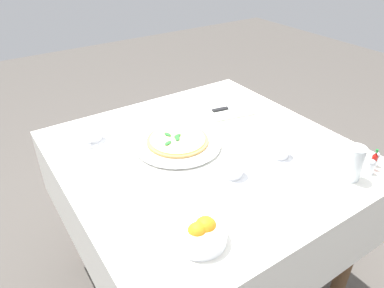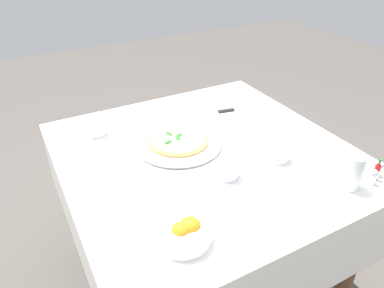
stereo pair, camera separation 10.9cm
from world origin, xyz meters
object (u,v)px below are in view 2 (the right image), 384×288
(coffee_cup_back_corner, at_px, (279,155))
(water_glass_far_left, at_px, (352,174))
(menu_card, at_px, (82,153))
(pizza_plate, at_px, (178,142))
(coffee_cup_right_edge, at_px, (228,171))
(coffee_cup_near_left, at_px, (96,129))
(pizza, at_px, (178,139))
(pepper_shaker, at_px, (373,177))
(hot_sauce_bottle, at_px, (377,171))
(citrus_bowl, at_px, (185,233))
(salt_shaker, at_px, (379,169))
(napkin_folded, at_px, (236,112))
(dinner_knife, at_px, (236,109))

(coffee_cup_back_corner, bearing_deg, water_glass_far_left, -64.56)
(coffee_cup_back_corner, relative_size, menu_card, 1.58)
(pizza_plate, distance_m, water_glass_far_left, 0.63)
(coffee_cup_right_edge, distance_m, coffee_cup_near_left, 0.59)
(pizza, height_order, pepper_shaker, pepper_shaker)
(coffee_cup_back_corner, xyz_separation_m, coffee_cup_near_left, (-0.54, 0.50, 0.00))
(coffee_cup_back_corner, distance_m, hot_sauce_bottle, 0.33)
(pizza, relative_size, citrus_bowl, 1.61)
(hot_sauce_bottle, bearing_deg, salt_shaker, 19.65)
(napkin_folded, distance_m, hot_sauce_bottle, 0.64)
(coffee_cup_back_corner, relative_size, water_glass_far_left, 1.06)
(pizza, height_order, salt_shaker, salt_shaker)
(salt_shaker, distance_m, menu_card, 1.05)
(pizza, relative_size, coffee_cup_right_edge, 1.85)
(pepper_shaker, bearing_deg, coffee_cup_near_left, 134.12)
(dinner_knife, distance_m, menu_card, 0.71)
(water_glass_far_left, relative_size, menu_card, 1.49)
(pizza, relative_size, coffee_cup_near_left, 1.85)
(coffee_cup_near_left, relative_size, salt_shaker, 2.31)
(citrus_bowl, bearing_deg, menu_card, 105.98)
(coffee_cup_near_left, bearing_deg, dinner_knife, -10.20)
(napkin_folded, bearing_deg, water_glass_far_left, -74.13)
(citrus_bowl, xyz_separation_m, menu_card, (-0.15, 0.53, 0.00))
(pepper_shaker, bearing_deg, napkin_folded, 100.21)
(menu_card, bearing_deg, dinner_knife, 66.78)
(coffee_cup_right_edge, relative_size, hot_sauce_bottle, 1.57)
(dinner_knife, bearing_deg, coffee_cup_right_edge, -117.59)
(napkin_folded, bearing_deg, menu_card, -164.40)
(coffee_cup_right_edge, bearing_deg, hot_sauce_bottle, -29.25)
(pepper_shaker, height_order, menu_card, menu_card)
(pizza, distance_m, coffee_cup_near_left, 0.34)
(dinner_knife, bearing_deg, salt_shaker, -64.46)
(salt_shaker, distance_m, pepper_shaker, 0.06)
(pizza_plate, bearing_deg, coffee_cup_right_edge, -78.92)
(pizza_plate, height_order, water_glass_far_left, water_glass_far_left)
(coffee_cup_back_corner, bearing_deg, hot_sauce_bottle, -47.97)
(water_glass_far_left, distance_m, dinner_knife, 0.62)
(water_glass_far_left, bearing_deg, coffee_cup_near_left, 131.61)
(water_glass_far_left, relative_size, dinner_knife, 0.63)
(pizza, distance_m, napkin_folded, 0.37)
(napkin_folded, distance_m, salt_shaker, 0.64)
(water_glass_far_left, bearing_deg, pizza_plate, 127.22)
(salt_shaker, xyz_separation_m, pepper_shaker, (-0.06, -0.02, 0.00))
(coffee_cup_near_left, height_order, salt_shaker, coffee_cup_near_left)
(napkin_folded, height_order, hot_sauce_bottle, hot_sauce_bottle)
(salt_shaker, relative_size, pepper_shaker, 1.00)
(pizza_plate, relative_size, salt_shaker, 6.04)
(pizza, distance_m, hot_sauce_bottle, 0.71)
(coffee_cup_back_corner, distance_m, coffee_cup_near_left, 0.73)
(dinner_knife, height_order, salt_shaker, salt_shaker)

